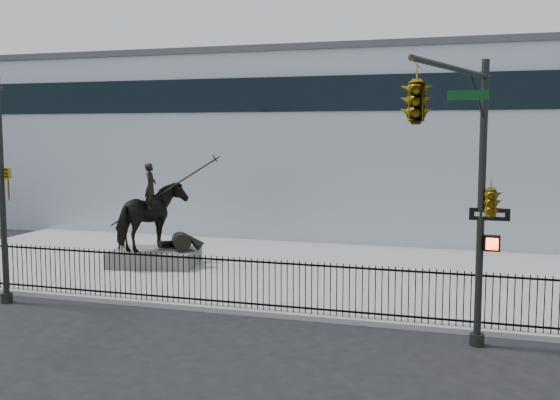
# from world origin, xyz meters

# --- Properties ---
(ground) EXTENTS (120.00, 120.00, 0.00)m
(ground) POSITION_xyz_m (0.00, 0.00, 0.00)
(ground) COLOR black
(ground) RESTS_ON ground
(plaza) EXTENTS (30.00, 12.00, 0.15)m
(plaza) POSITION_xyz_m (0.00, 7.00, 0.07)
(plaza) COLOR gray
(plaza) RESTS_ON ground
(building) EXTENTS (44.00, 14.00, 9.00)m
(building) POSITION_xyz_m (0.00, 20.00, 4.50)
(building) COLOR silver
(building) RESTS_ON ground
(picket_fence) EXTENTS (22.10, 0.10, 1.50)m
(picket_fence) POSITION_xyz_m (0.00, 1.25, 0.90)
(picket_fence) COLOR black
(picket_fence) RESTS_ON plaza
(statue_plinth) EXTENTS (3.59, 2.80, 0.61)m
(statue_plinth) POSITION_xyz_m (-4.98, 6.05, 0.45)
(statue_plinth) COLOR #62605A
(statue_plinth) RESTS_ON plaza
(equestrian_statue) EXTENTS (4.08, 2.93, 3.51)m
(equestrian_statue) POSITION_xyz_m (-4.92, 6.06, 2.02)
(equestrian_statue) COLOR black
(equestrian_statue) RESTS_ON statue_plinth
(traffic_signal_right) EXTENTS (2.17, 6.86, 7.00)m
(traffic_signal_right) POSITION_xyz_m (6.47, -2.00, 4.85)
(traffic_signal_right) COLOR black
(traffic_signal_right) RESTS_ON ground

